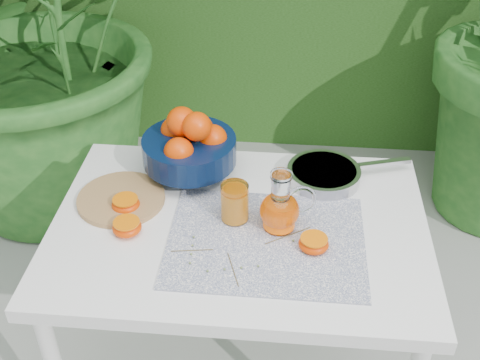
# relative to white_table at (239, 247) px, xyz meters

# --- Properties ---
(potted_plant_left) EXTENTS (2.46, 2.46, 1.76)m
(potted_plant_left) POSITION_rel_white_table_xyz_m (-0.96, 1.09, 0.21)
(potted_plant_left) COLOR #1F571D
(potted_plant_left) RESTS_ON ground
(white_table) EXTENTS (1.00, 0.70, 0.75)m
(white_table) POSITION_rel_white_table_xyz_m (0.00, 0.00, 0.00)
(white_table) COLOR white
(white_table) RESTS_ON ground
(placemat) EXTENTS (0.50, 0.39, 0.00)m
(placemat) POSITION_rel_white_table_xyz_m (0.07, -0.06, 0.08)
(placemat) COLOR #0D1C4D
(placemat) RESTS_ON white_table
(cutting_board) EXTENTS (0.28, 0.28, 0.02)m
(cutting_board) POSITION_rel_white_table_xyz_m (-0.34, 0.07, 0.09)
(cutting_board) COLOR #9D7647
(cutting_board) RESTS_ON white_table
(fruit_bowl) EXTENTS (0.34, 0.34, 0.22)m
(fruit_bowl) POSITION_rel_white_table_xyz_m (-0.16, 0.22, 0.18)
(fruit_bowl) COLOR black
(fruit_bowl) RESTS_ON white_table
(juice_pitcher) EXTENTS (0.16, 0.12, 0.17)m
(juice_pitcher) POSITION_rel_white_table_xyz_m (0.11, -0.01, 0.14)
(juice_pitcher) COLOR white
(juice_pitcher) RESTS_ON white_table
(juice_tumbler) EXTENTS (0.08, 0.08, 0.11)m
(juice_tumbler) POSITION_rel_white_table_xyz_m (-0.01, 0.02, 0.14)
(juice_tumbler) COLOR white
(juice_tumbler) RESTS_ON white_table
(saute_pan) EXTENTS (0.39, 0.27, 0.04)m
(saute_pan) POSITION_rel_white_table_xyz_m (0.23, 0.22, 0.10)
(saute_pan) COLOR #ABAAAF
(saute_pan) RESTS_ON white_table
(orange_halves) EXTENTS (0.59, 0.20, 0.04)m
(orange_halves) POSITION_rel_white_table_xyz_m (-0.14, -0.04, 0.10)
(orange_halves) COLOR #EC4B02
(orange_halves) RESTS_ON white_table
(thyme_sprigs) EXTENTS (0.35, 0.25, 0.01)m
(thyme_sprigs) POSITION_rel_white_table_xyz_m (0.01, -0.11, 0.09)
(thyme_sprigs) COLOR brown
(thyme_sprigs) RESTS_ON white_table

